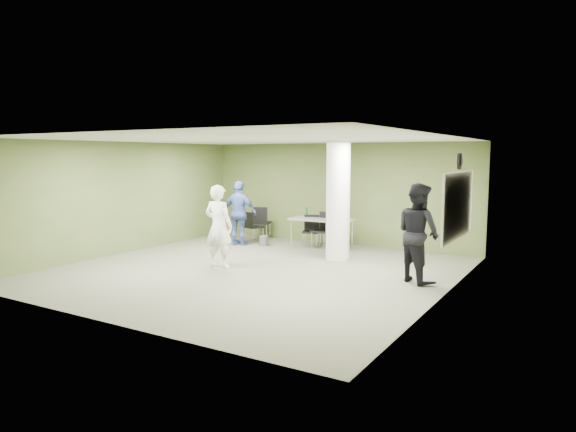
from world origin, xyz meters
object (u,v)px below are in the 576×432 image
Objects in this scene: woman_white at (219,226)px; folding_table at (321,221)px; man_blue at (239,213)px; chair_back_left at (261,220)px; man_black at (418,233)px.

folding_table is at bearing -110.14° from woman_white.
chair_back_left is at bearing -93.18° from man_blue.
chair_back_left is (-2.25, 0.49, -0.19)m from folding_table.
folding_table is at bearing -169.61° from man_blue.
folding_table is 3.35m from woman_white.
folding_table is 0.88× the size of man_black.
man_blue is (-2.15, -0.71, 0.14)m from folding_table.
woman_white is (-0.87, -3.23, 0.17)m from folding_table.
man_black is (3.28, -2.28, 0.22)m from folding_table.
woman_white is at bearing 92.51° from chair_back_left.
chair_back_left is 0.49× the size of man_black.
chair_back_left is at bearing 7.46° from man_black.
man_blue is at bearing -163.73° from folding_table.
folding_table is 1.78× the size of chair_back_left.
chair_back_left is 3.98m from woman_white.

